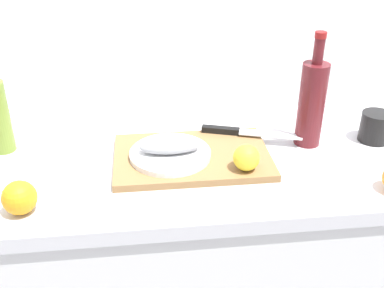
% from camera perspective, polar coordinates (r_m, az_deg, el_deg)
% --- Properties ---
extents(back_wall, '(3.20, 0.05, 2.50)m').
position_cam_1_polar(back_wall, '(1.45, -4.77, 16.96)').
color(back_wall, white).
rests_on(back_wall, ground_plane).
extents(kitchen_counter, '(2.00, 0.60, 0.90)m').
position_cam_1_polar(kitchen_counter, '(1.55, -3.02, -16.23)').
color(kitchen_counter, white).
rests_on(kitchen_counter, ground_plane).
extents(cutting_board, '(0.42, 0.27, 0.02)m').
position_cam_1_polar(cutting_board, '(1.26, 0.00, -1.60)').
color(cutting_board, olive).
rests_on(cutting_board, kitchen_counter).
extents(white_plate, '(0.22, 0.22, 0.01)m').
position_cam_1_polar(white_plate, '(1.23, -2.70, -1.24)').
color(white_plate, white).
rests_on(white_plate, cutting_board).
extents(fish_fillet, '(0.16, 0.07, 0.04)m').
position_cam_1_polar(fish_fillet, '(1.22, -2.73, -0.21)').
color(fish_fillet, gray).
rests_on(fish_fillet, white_plate).
extents(chef_knife, '(0.29, 0.11, 0.02)m').
position_cam_1_polar(chef_knife, '(1.35, 5.77, 1.53)').
color(chef_knife, silver).
rests_on(chef_knife, cutting_board).
extents(lemon_0, '(0.07, 0.07, 0.07)m').
position_cam_1_polar(lemon_0, '(1.17, 6.73, -1.69)').
color(lemon_0, yellow).
rests_on(lemon_0, cutting_board).
extents(wine_bottle, '(0.07, 0.07, 0.33)m').
position_cam_1_polar(wine_bottle, '(1.33, 14.55, 5.00)').
color(wine_bottle, '#59191E').
rests_on(wine_bottle, kitchen_counter).
extents(coffee_mug_0, '(0.13, 0.09, 0.09)m').
position_cam_1_polar(coffee_mug_0, '(1.44, 21.78, 1.98)').
color(coffee_mug_0, black).
rests_on(coffee_mug_0, kitchen_counter).
extents(orange_1, '(0.08, 0.08, 0.08)m').
position_cam_1_polar(orange_1, '(1.11, -20.51, -6.22)').
color(orange_1, orange).
rests_on(orange_1, kitchen_counter).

